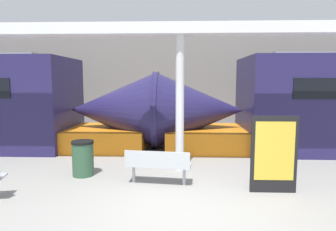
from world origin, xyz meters
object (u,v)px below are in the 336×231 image
at_px(bench_near, 158,164).
at_px(trash_bin, 83,158).
at_px(poster_board, 274,154).
at_px(support_column_near, 180,104).

height_order(bench_near, trash_bin, trash_bin).
bearing_deg(bench_near, poster_board, -2.25).
height_order(bench_near, poster_board, poster_board).
bearing_deg(trash_bin, support_column_near, 13.95).
distance_m(bench_near, support_column_near, 1.77).
relative_size(poster_board, support_column_near, 0.47).
bearing_deg(support_column_near, bench_near, -112.54).
distance_m(bench_near, trash_bin, 1.97).
distance_m(trash_bin, poster_board, 4.42).
height_order(trash_bin, support_column_near, support_column_near).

